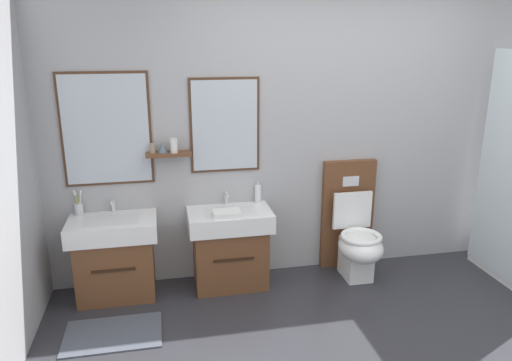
{
  "coord_description": "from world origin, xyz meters",
  "views": [
    {
      "loc": [
        -1.44,
        -2.28,
        2.04
      ],
      "look_at": [
        -0.71,
        1.3,
        0.95
      ],
      "focal_mm": 33.64,
      "sensor_mm": 36.0,
      "label": 1
    }
  ],
  "objects_px": {
    "toothbrush_cup": "(79,208)",
    "toilet": "(354,234)",
    "soap_dispenser": "(258,193)",
    "vanity_sink_left": "(115,255)",
    "folded_hand_towel": "(227,214)",
    "vanity_sink_right": "(230,245)"
  },
  "relations": [
    {
      "from": "vanity_sink_left",
      "to": "toilet",
      "type": "relative_size",
      "value": 0.69
    },
    {
      "from": "toothbrush_cup",
      "to": "folded_hand_towel",
      "type": "distance_m",
      "value": 1.19
    },
    {
      "from": "vanity_sink_left",
      "to": "folded_hand_towel",
      "type": "xyz_separation_m",
      "value": [
        0.89,
        -0.12,
        0.34
      ]
    },
    {
      "from": "toothbrush_cup",
      "to": "folded_hand_towel",
      "type": "bearing_deg",
      "value": -13.1
    },
    {
      "from": "vanity_sink_right",
      "to": "toothbrush_cup",
      "type": "relative_size",
      "value": 3.37
    },
    {
      "from": "toothbrush_cup",
      "to": "toilet",
      "type": "bearing_deg",
      "value": -4.0
    },
    {
      "from": "toothbrush_cup",
      "to": "soap_dispenser",
      "type": "bearing_deg",
      "value": 0.39
    },
    {
      "from": "vanity_sink_left",
      "to": "toilet",
      "type": "height_order",
      "value": "toilet"
    },
    {
      "from": "vanity_sink_left",
      "to": "toothbrush_cup",
      "type": "relative_size",
      "value": 3.37
    },
    {
      "from": "soap_dispenser",
      "to": "vanity_sink_left",
      "type": "bearing_deg",
      "value": -172.67
    },
    {
      "from": "vanity_sink_right",
      "to": "soap_dispenser",
      "type": "distance_m",
      "value": 0.5
    },
    {
      "from": "vanity_sink_right",
      "to": "toothbrush_cup",
      "type": "bearing_deg",
      "value": 173.08
    },
    {
      "from": "vanity_sink_left",
      "to": "folded_hand_towel",
      "type": "height_order",
      "value": "folded_hand_towel"
    },
    {
      "from": "vanity_sink_right",
      "to": "soap_dispenser",
      "type": "relative_size",
      "value": 3.66
    },
    {
      "from": "toilet",
      "to": "soap_dispenser",
      "type": "relative_size",
      "value": 5.33
    },
    {
      "from": "toothbrush_cup",
      "to": "vanity_sink_right",
      "type": "bearing_deg",
      "value": -6.92
    },
    {
      "from": "toothbrush_cup",
      "to": "folded_hand_towel",
      "type": "height_order",
      "value": "toothbrush_cup"
    },
    {
      "from": "soap_dispenser",
      "to": "toothbrush_cup",
      "type": "bearing_deg",
      "value": -179.61
    },
    {
      "from": "vanity_sink_left",
      "to": "toothbrush_cup",
      "type": "distance_m",
      "value": 0.48
    },
    {
      "from": "vanity_sink_right",
      "to": "folded_hand_towel",
      "type": "xyz_separation_m",
      "value": [
        -0.04,
        -0.12,
        0.34
      ]
    },
    {
      "from": "toilet",
      "to": "folded_hand_towel",
      "type": "height_order",
      "value": "toilet"
    },
    {
      "from": "toothbrush_cup",
      "to": "vanity_sink_left",
      "type": "bearing_deg",
      "value": -28.88
    }
  ]
}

